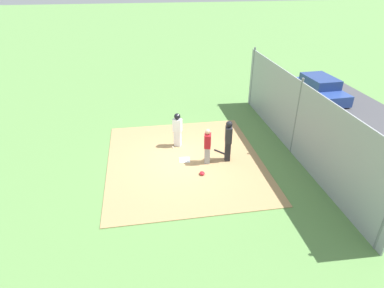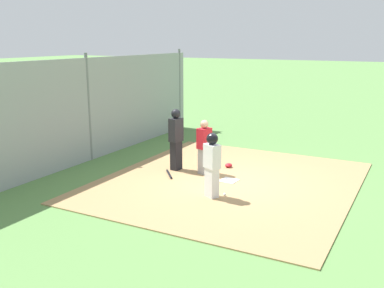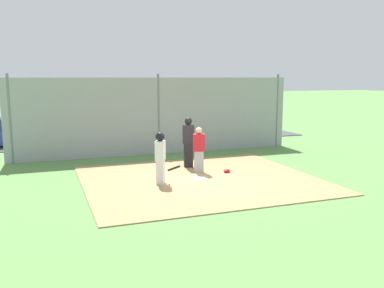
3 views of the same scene
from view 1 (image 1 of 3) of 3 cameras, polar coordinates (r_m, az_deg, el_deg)
name	(u,v)px [view 1 (image 1 of 3)]	position (r m, az deg, el deg)	size (l,w,h in m)	color
ground_plane	(185,161)	(13.67, -1.31, -2.97)	(140.00, 140.00, 0.00)	#5B8947
dirt_infield	(185,160)	(13.66, -1.31, -2.92)	(7.20, 6.40, 0.03)	#A88456
home_plate	(185,160)	(13.65, -1.32, -2.83)	(0.44, 0.44, 0.02)	white
catcher	(207,146)	(13.13, 2.76, -0.29)	(0.43, 0.35, 1.54)	#9E9EA3
umpire	(228,140)	(13.30, 6.43, 0.72)	(0.42, 0.32, 1.79)	black
runner	(177,128)	(14.37, -2.58, 2.87)	(0.41, 0.46, 1.58)	silver
baseball_bat	(221,152)	(14.21, 5.22, -1.49)	(0.06, 0.06, 0.76)	black
catcher_mask	(202,173)	(12.72, 1.79, -5.19)	(0.24, 0.20, 0.12)	#B21923
baseball	(173,147)	(14.56, -3.40, -0.57)	(0.07, 0.07, 0.07)	white
backstop_fence	(296,119)	(14.30, 17.96, 4.30)	(12.00, 0.10, 3.35)	#93999E
parked_car_blue	(320,88)	(21.74, 21.63, 9.13)	(4.28, 2.04, 1.28)	#28428C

